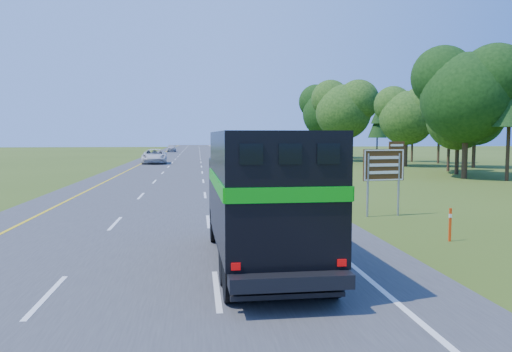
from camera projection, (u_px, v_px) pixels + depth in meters
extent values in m
plane|color=#374C14|center=(119.00, 330.00, 8.98)|extent=(300.00, 300.00, 0.00)
cube|color=#38383A|center=(186.00, 165.00, 58.48)|extent=(15.00, 260.00, 0.04)
cube|color=yellow|center=(138.00, 165.00, 57.84)|extent=(0.15, 260.00, 0.01)
cube|color=white|center=(232.00, 165.00, 59.11)|extent=(0.15, 260.00, 0.01)
cylinder|color=black|center=(216.00, 225.00, 16.27)|extent=(0.37, 1.10, 1.10)
cylinder|color=black|center=(279.00, 223.00, 16.55)|extent=(0.37, 1.10, 1.10)
cylinder|color=black|center=(227.00, 261.00, 11.54)|extent=(0.37, 1.10, 1.10)
cylinder|color=black|center=(316.00, 258.00, 11.82)|extent=(0.37, 1.10, 1.10)
cylinder|color=black|center=(232.00, 276.00, 10.35)|extent=(0.37, 1.10, 1.10)
cylinder|color=black|center=(330.00, 272.00, 10.64)|extent=(0.37, 1.10, 1.10)
cube|color=black|center=(262.00, 241.00, 13.24)|extent=(2.56, 8.03, 0.28)
cube|color=black|center=(248.00, 188.00, 16.21)|extent=(2.48, 1.85, 1.90)
cube|color=black|center=(245.00, 171.00, 17.08)|extent=(2.20, 0.10, 0.60)
cube|color=black|center=(266.00, 187.00, 12.43)|extent=(2.61, 5.84, 2.74)
cube|color=#089D0D|center=(290.00, 195.00, 9.54)|extent=(2.50, 0.09, 0.30)
cube|color=#089D0D|center=(215.00, 182.00, 12.25)|extent=(0.16, 5.79, 0.30)
cube|color=#089D0D|center=(316.00, 181.00, 12.59)|extent=(0.16, 5.79, 0.30)
cube|color=black|center=(251.00, 154.00, 9.38)|extent=(0.45, 0.05, 0.40)
cube|color=black|center=(290.00, 154.00, 9.48)|extent=(0.45, 0.05, 0.40)
cube|color=black|center=(328.00, 154.00, 9.58)|extent=(0.45, 0.05, 0.40)
cube|color=black|center=(288.00, 296.00, 9.83)|extent=(2.30, 0.17, 0.10)
cube|color=#B20505|center=(236.00, 267.00, 9.51)|extent=(0.18, 0.04, 0.14)
cube|color=#B20505|center=(342.00, 263.00, 9.80)|extent=(0.18, 0.04, 0.14)
imported|color=silver|center=(154.00, 156.00, 61.90)|extent=(3.35, 6.60, 1.79)
imported|color=#ADACB3|center=(171.00, 148.00, 106.43)|extent=(2.21, 4.79, 1.59)
cylinder|color=gray|center=(368.00, 185.00, 21.36)|extent=(0.09, 0.09, 2.74)
cylinder|color=gray|center=(399.00, 185.00, 21.70)|extent=(0.09, 0.09, 2.74)
cube|color=#45260E|center=(384.00, 165.00, 21.46)|extent=(1.91, 0.28, 1.37)
cube|color=#45260E|center=(397.00, 145.00, 21.53)|extent=(0.73, 0.14, 0.33)
cube|color=white|center=(384.00, 165.00, 21.42)|extent=(1.81, 0.23, 1.31)
cube|color=#FF3B0D|center=(450.00, 225.00, 16.46)|extent=(0.08, 0.04, 1.11)
cube|color=white|center=(450.00, 216.00, 16.43)|extent=(0.09, 0.05, 0.12)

